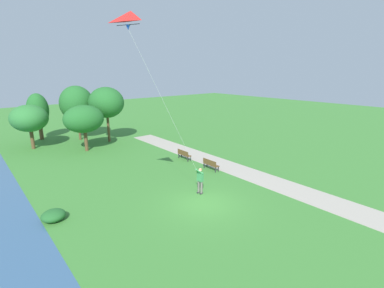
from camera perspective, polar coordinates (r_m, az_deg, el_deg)
ground_plane at (r=17.19m, az=2.60°, el=-12.17°), size 120.00×120.00×0.00m
walkway_path at (r=22.49m, az=10.45°, el=-5.67°), size 2.82×32.03×0.02m
person_kite_flyer at (r=18.07m, az=1.64°, el=-7.10°), size 0.62×0.52×1.83m
flying_kite at (r=13.54m, az=-12.32°, el=23.08°), size 4.92×1.39×8.51m
park_bench_near_walkway at (r=22.45m, az=3.83°, el=-4.11°), size 0.46×1.51×0.88m
park_bench_far_walkway at (r=24.98m, az=-1.67°, el=-2.09°), size 0.46×1.51×0.88m
tree_behind_path at (r=29.14m, az=-21.36°, el=4.79°), size 3.87×3.16×4.57m
tree_horizon_far at (r=36.32m, az=-29.14°, el=6.17°), size 2.30×2.50×5.33m
tree_lakeside_near at (r=32.05m, az=-17.20°, el=8.14°), size 3.72×4.05×6.09m
tree_treeline_right at (r=34.16m, az=-22.64°, el=7.68°), size 3.66×3.86×6.18m
tree_treeline_center at (r=32.31m, az=-30.50°, el=4.56°), size 3.53×3.93×4.51m
lakeside_shrub at (r=17.02m, az=-26.63°, el=-13.01°), size 1.24×1.18×0.61m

